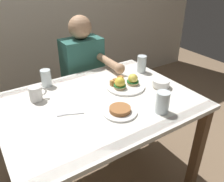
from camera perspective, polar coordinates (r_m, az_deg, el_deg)
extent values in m
plane|color=#7F664C|center=(1.94, -2.61, -21.32)|extent=(6.00, 6.00, 0.00)
cube|color=white|center=(1.46, -3.24, -2.87)|extent=(1.20, 0.90, 0.03)
cube|color=#B23838|center=(1.19, 6.64, -11.02)|extent=(1.20, 0.06, 0.00)
cube|color=#B23838|center=(1.77, -9.75, 3.28)|extent=(1.20, 0.06, 0.00)
cube|color=brown|center=(1.76, 20.42, -13.63)|extent=(0.06, 0.06, 0.71)
cube|color=brown|center=(1.87, -24.53, -11.63)|extent=(0.06, 0.06, 0.71)
cube|color=brown|center=(2.20, 4.25, -2.26)|extent=(0.06, 0.06, 0.71)
cylinder|color=white|center=(1.60, 3.34, 1.18)|extent=(0.27, 0.27, 0.01)
cylinder|color=tan|center=(1.56, 1.94, 1.04)|extent=(0.08, 0.08, 0.02)
cylinder|color=#286B2D|center=(1.56, 1.95, 1.42)|extent=(0.08, 0.08, 0.01)
sphere|color=yellow|center=(1.55, 1.96, 2.17)|extent=(0.07, 0.07, 0.07)
cylinder|color=tan|center=(1.62, 5.15, 2.03)|extent=(0.08, 0.08, 0.02)
cylinder|color=#236028|center=(1.61, 5.17, 2.41)|extent=(0.08, 0.08, 0.01)
sphere|color=#F7DB56|center=(1.60, 5.20, 3.10)|extent=(0.07, 0.07, 0.07)
cube|color=#B77A42|center=(1.66, 2.24, 3.18)|extent=(0.03, 0.03, 0.03)
cube|color=#AD7038|center=(1.59, 0.51, 1.80)|extent=(0.04, 0.04, 0.03)
cube|color=#AD7038|center=(1.62, 0.81, 2.46)|extent=(0.03, 0.03, 0.03)
cube|color=tan|center=(1.68, 2.48, 3.24)|extent=(0.03, 0.03, 0.02)
cube|color=tan|center=(1.59, -0.07, 2.00)|extent=(0.02, 0.02, 0.04)
cube|color=#AD7038|center=(1.66, 1.95, 3.18)|extent=(0.03, 0.03, 0.03)
cylinder|color=white|center=(1.64, 11.94, 1.14)|extent=(0.10, 0.10, 0.01)
cylinder|color=white|center=(1.63, 12.04, 1.99)|extent=(0.12, 0.12, 0.04)
cube|color=#F4DB66|center=(1.62, 12.33, 2.12)|extent=(0.03, 0.03, 0.02)
cube|color=#EA6B70|center=(1.64, 11.62, 2.11)|extent=(0.03, 0.03, 0.03)
cube|color=#EA6B70|center=(1.62, 12.08, 1.95)|extent=(0.04, 0.04, 0.03)
cube|color=#EA6B70|center=(1.65, 11.90, 2.12)|extent=(0.03, 0.03, 0.02)
cylinder|color=white|center=(1.51, -18.39, -0.61)|extent=(0.08, 0.08, 0.09)
cylinder|color=black|center=(1.49, -18.64, 0.78)|extent=(0.07, 0.07, 0.01)
torus|color=white|center=(1.52, -16.86, -0.11)|extent=(0.06, 0.02, 0.06)
cube|color=silver|center=(1.34, -9.51, -5.55)|extent=(0.11, 0.06, 0.00)
cube|color=silver|center=(1.35, -12.81, -5.79)|extent=(0.04, 0.04, 0.00)
cylinder|color=silver|center=(1.83, 7.36, 6.64)|extent=(0.07, 0.07, 0.13)
cylinder|color=silver|center=(1.84, 7.31, 5.81)|extent=(0.06, 0.06, 0.08)
cylinder|color=silver|center=(1.34, 12.40, -2.74)|extent=(0.08, 0.08, 0.13)
cylinder|color=silver|center=(1.35, 12.29, -3.63)|extent=(0.07, 0.07, 0.08)
cylinder|color=silver|center=(1.66, -16.02, 3.11)|extent=(0.07, 0.07, 0.12)
cylinder|color=silver|center=(1.67, -15.96, 2.68)|extent=(0.06, 0.06, 0.09)
cylinder|color=white|center=(1.33, 1.98, -5.20)|extent=(0.20, 0.20, 0.01)
cylinder|color=#A36638|center=(1.32, 1.99, -4.56)|extent=(0.12, 0.12, 0.02)
cylinder|color=#33333D|center=(2.17, -7.48, -7.00)|extent=(0.11, 0.11, 0.45)
cylinder|color=#33333D|center=(2.24, -3.33, -5.57)|extent=(0.11, 0.11, 0.45)
cube|color=#2D665B|center=(2.05, -7.31, 6.00)|extent=(0.34, 0.20, 0.50)
sphere|color=tan|center=(1.94, -7.96, 15.40)|extent=(0.19, 0.19, 0.19)
cylinder|color=tan|center=(1.86, -0.71, 7.13)|extent=(0.06, 0.30, 0.06)
sphere|color=tan|center=(1.75, 1.92, 5.57)|extent=(0.08, 0.08, 0.08)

